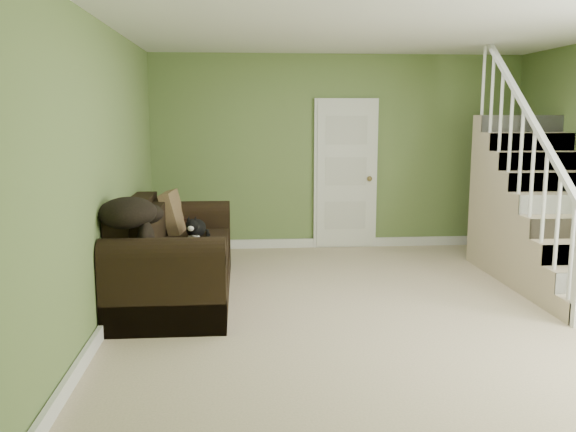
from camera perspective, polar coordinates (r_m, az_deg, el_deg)
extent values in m
cube|color=tan|center=(5.88, 8.84, -8.55)|extent=(5.00, 5.50, 0.01)
cube|color=white|center=(5.65, 9.54, 17.40)|extent=(5.00, 5.50, 0.01)
cube|color=olive|center=(8.31, 4.70, 5.95)|extent=(5.00, 0.04, 2.60)
cube|color=olive|center=(3.04, 21.42, -0.86)|extent=(5.00, 0.04, 2.60)
cube|color=olive|center=(5.59, -16.67, 3.85)|extent=(0.04, 5.50, 2.60)
cube|color=white|center=(8.45, 4.62, -2.49)|extent=(5.00, 0.04, 0.12)
cube|color=white|center=(5.83, -15.80, -8.36)|extent=(0.04, 5.50, 0.12)
cube|color=white|center=(8.31, 5.39, 3.94)|extent=(0.86, 0.05, 2.02)
cube|color=white|center=(8.29, 5.42, 3.85)|extent=(0.78, 0.04, 1.96)
sphere|color=olive|center=(8.32, 7.64, 3.48)|extent=(0.07, 0.07, 0.07)
cylinder|color=white|center=(5.86, 25.02, -2.84)|extent=(0.04, 0.04, 0.90)
cylinder|color=white|center=(6.05, 23.91, -0.45)|extent=(0.04, 0.04, 0.90)
cylinder|color=white|center=(6.26, 22.87, 1.77)|extent=(0.04, 0.04, 0.90)
cube|color=tan|center=(6.82, 24.85, -3.34)|extent=(1.00, 0.27, 0.80)
cylinder|color=white|center=(6.48, 21.90, 3.85)|extent=(0.04, 0.04, 0.90)
cube|color=tan|center=(7.03, 23.84, -2.07)|extent=(1.00, 0.27, 1.00)
cylinder|color=white|center=(6.71, 20.98, 5.79)|extent=(0.04, 0.04, 0.90)
cube|color=tan|center=(7.24, 22.89, -0.88)|extent=(1.00, 0.27, 1.20)
cylinder|color=white|center=(6.95, 20.13, 7.60)|extent=(0.04, 0.04, 0.90)
cube|color=tan|center=(7.47, 22.00, 0.25)|extent=(1.00, 0.27, 1.40)
cylinder|color=white|center=(7.19, 19.32, 9.29)|extent=(0.04, 0.04, 0.90)
cube|color=tan|center=(7.69, 21.16, 1.31)|extent=(1.00, 0.27, 1.60)
cylinder|color=white|center=(7.44, 18.56, 10.86)|extent=(0.04, 0.04, 0.90)
cube|color=tan|center=(7.92, 20.36, 2.31)|extent=(1.00, 0.27, 1.80)
cylinder|color=white|center=(7.70, 17.84, 12.33)|extent=(0.04, 0.04, 0.90)
cube|color=white|center=(6.70, 21.22, 9.63)|extent=(0.06, 2.46, 1.84)
cube|color=black|center=(6.28, -10.29, -6.11)|extent=(1.03, 2.39, 0.27)
cube|color=black|center=(6.21, -9.36, -3.84)|extent=(0.78, 1.81, 0.24)
cube|color=black|center=(5.22, -11.52, -7.11)|extent=(1.03, 0.27, 0.67)
cube|color=black|center=(7.26, -9.52, -2.33)|extent=(1.03, 0.27, 0.67)
cylinder|color=black|center=(5.13, -11.64, -3.50)|extent=(1.03, 0.27, 0.27)
cylinder|color=black|center=(7.20, -9.59, 0.30)|extent=(1.03, 0.27, 0.27)
cube|color=black|center=(6.23, -14.16, -1.96)|extent=(0.22, 1.85, 0.69)
cube|color=black|center=(6.19, -12.65, -1.16)|extent=(0.15, 1.79, 0.38)
cube|color=black|center=(7.41, -11.05, -2.30)|extent=(0.59, 0.59, 0.64)
cylinder|color=white|center=(7.28, -11.88, 0.82)|extent=(0.06, 0.06, 0.20)
cylinder|color=#283C9D|center=(7.28, -11.88, 0.82)|extent=(0.07, 0.07, 0.05)
cylinder|color=white|center=(7.27, -11.91, 1.71)|extent=(0.03, 0.03, 0.03)
cylinder|color=white|center=(7.31, -10.60, 0.89)|extent=(0.06, 0.06, 0.20)
cylinder|color=#283C9D|center=(7.31, -10.60, 0.89)|extent=(0.07, 0.07, 0.05)
cylinder|color=white|center=(7.29, -10.63, 1.78)|extent=(0.03, 0.03, 0.03)
cylinder|color=white|center=(7.44, -11.07, 1.02)|extent=(0.06, 0.06, 0.20)
cylinder|color=#283C9D|center=(7.44, -11.07, 1.02)|extent=(0.07, 0.07, 0.05)
cylinder|color=white|center=(7.43, -11.09, 1.90)|extent=(0.03, 0.03, 0.03)
ellipsoid|color=black|center=(6.58, -8.59, -1.15)|extent=(0.26, 0.38, 0.19)
ellipsoid|color=white|center=(6.50, -8.63, -1.58)|extent=(0.13, 0.16, 0.10)
sphere|color=black|center=(6.39, -8.72, -0.86)|extent=(0.15, 0.15, 0.13)
ellipsoid|color=white|center=(6.34, -8.75, -1.15)|extent=(0.07, 0.06, 0.06)
cone|color=black|center=(6.39, -9.05, -0.26)|extent=(0.05, 0.06, 0.06)
cone|color=black|center=(6.38, -8.41, -0.25)|extent=(0.05, 0.06, 0.06)
cylinder|color=black|center=(6.72, -7.69, -1.54)|extent=(0.06, 0.27, 0.04)
ellipsoid|color=yellow|center=(5.89, -8.58, -3.11)|extent=(0.12, 0.17, 0.05)
cube|color=#4A341D|center=(6.91, -10.67, 0.25)|extent=(0.29, 0.51, 0.51)
ellipsoid|color=black|center=(5.38, -14.78, 0.30)|extent=(0.49, 0.64, 0.26)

